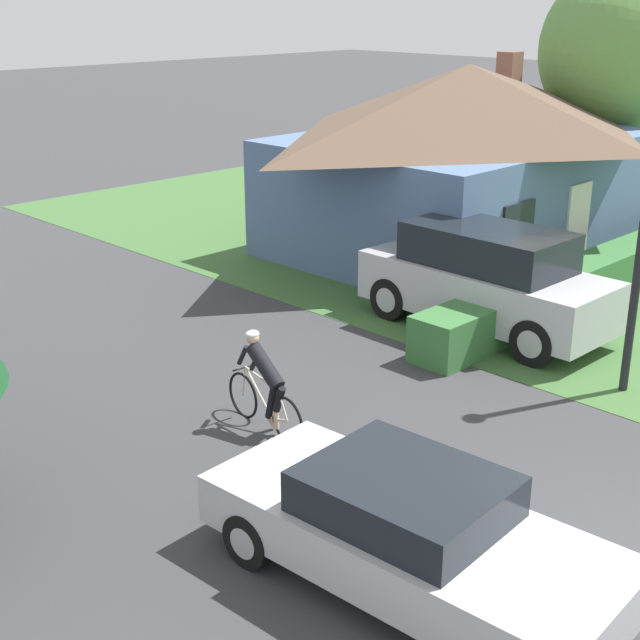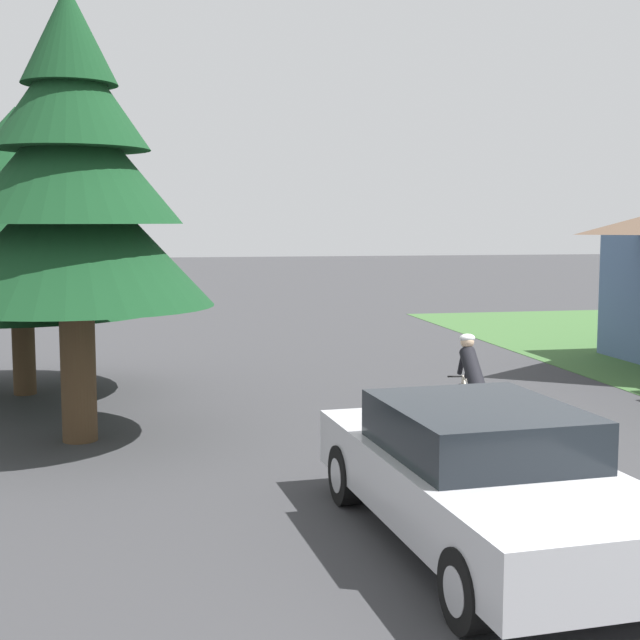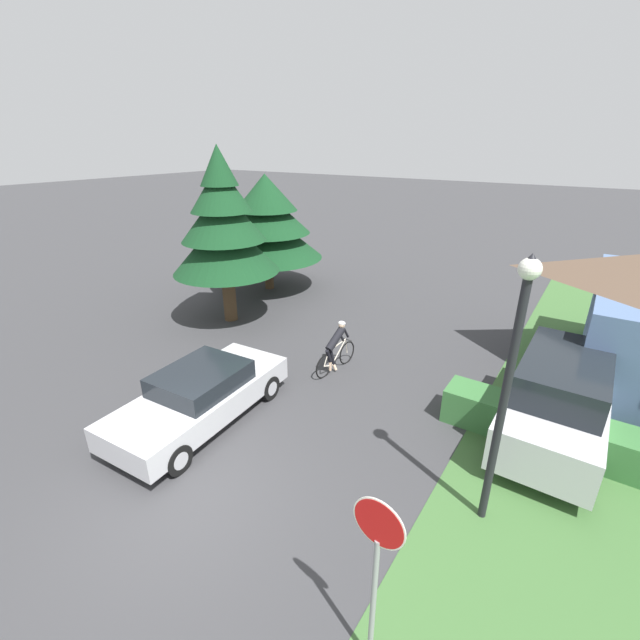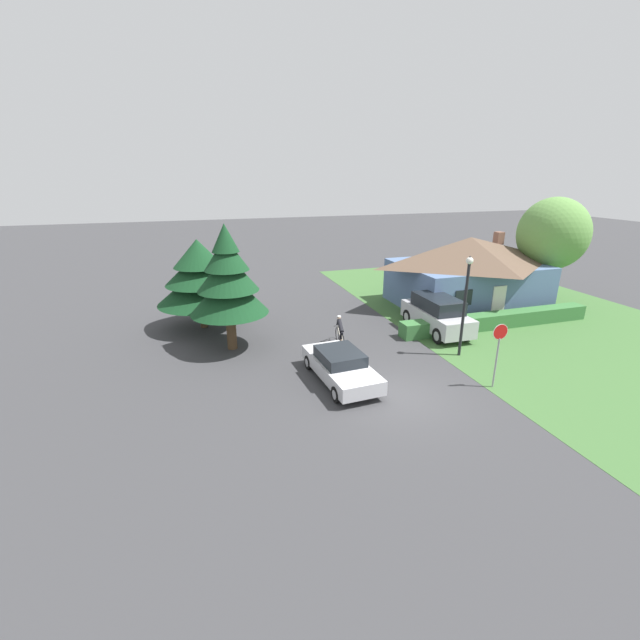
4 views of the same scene
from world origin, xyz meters
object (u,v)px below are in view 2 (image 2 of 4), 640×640
cyclist (472,390)px  conifer_tall_near (73,185)px  sedan_left_lane (480,476)px  conifer_tall_far (19,226)px

cyclist → conifer_tall_near: conifer_tall_near is taller
cyclist → conifer_tall_near: bearing=84.2°
cyclist → sedan_left_lane: bearing=166.0°
sedan_left_lane → conifer_tall_far: conifer_tall_far is taller
sedan_left_lane → conifer_tall_far: 10.10m
conifer_tall_near → conifer_tall_far: 3.83m
sedan_left_lane → conifer_tall_near: size_ratio=0.76×
conifer_tall_far → conifer_tall_near: bearing=-72.2°
sedan_left_lane → conifer_tall_near: 6.82m
cyclist → conifer_tall_far: bearing=59.6°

